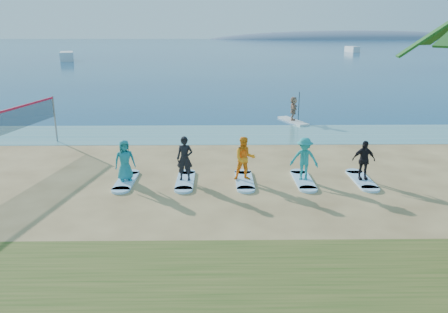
{
  "coord_description": "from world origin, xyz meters",
  "views": [
    {
      "loc": [
        -1.0,
        -14.54,
        5.89
      ],
      "look_at": [
        -0.77,
        2.0,
        1.1
      ],
      "focal_mm": 35.0,
      "sensor_mm": 36.0,
      "label": 1
    }
  ],
  "objects_px": {
    "paddleboard": "(293,121)",
    "paddleboarder": "(293,108)",
    "student_2": "(245,159)",
    "boat_offshore_b": "(352,52)",
    "surfboard_2": "(244,181)",
    "surfboard_1": "(185,181)",
    "student_3": "(304,159)",
    "student_4": "(364,160)",
    "student_1": "(185,159)",
    "student_0": "(125,160)",
    "surfboard_4": "(362,180)",
    "boat_offshore_a": "(67,60)",
    "surfboard_0": "(126,181)",
    "volleyball_net": "(1,124)",
    "surfboard_3": "(303,180)"
  },
  "relations": [
    {
      "from": "volleyball_net",
      "to": "student_0",
      "type": "relative_size",
      "value": 5.41
    },
    {
      "from": "volleyball_net",
      "to": "boat_offshore_a",
      "type": "distance_m",
      "value": 75.02
    },
    {
      "from": "surfboard_0",
      "to": "boat_offshore_a",
      "type": "bearing_deg",
      "value": 109.88
    },
    {
      "from": "surfboard_3",
      "to": "volleyball_net",
      "type": "bearing_deg",
      "value": 169.64
    },
    {
      "from": "student_4",
      "to": "surfboard_4",
      "type": "bearing_deg",
      "value": 0.0
    },
    {
      "from": "volleyball_net",
      "to": "student_1",
      "type": "xyz_separation_m",
      "value": [
        8.29,
        -2.39,
        -0.92
      ]
    },
    {
      "from": "boat_offshore_a",
      "to": "paddleboarder",
      "type": "bearing_deg",
      "value": -77.51
    },
    {
      "from": "student_2",
      "to": "student_3",
      "type": "bearing_deg",
      "value": -6.03
    },
    {
      "from": "paddleboarder",
      "to": "student_0",
      "type": "height_order",
      "value": "student_0"
    },
    {
      "from": "surfboard_2",
      "to": "student_2",
      "type": "bearing_deg",
      "value": 0.0
    },
    {
      "from": "volleyball_net",
      "to": "surfboard_1",
      "type": "xyz_separation_m",
      "value": [
        8.29,
        -2.39,
        -1.86
      ]
    },
    {
      "from": "paddleboard",
      "to": "boat_offshore_a",
      "type": "distance_m",
      "value": 71.88
    },
    {
      "from": "student_3",
      "to": "surfboard_2",
      "type": "bearing_deg",
      "value": -164.35
    },
    {
      "from": "paddleboard",
      "to": "surfboard_4",
      "type": "distance_m",
      "value": 11.99
    },
    {
      "from": "boat_offshore_b",
      "to": "surfboard_0",
      "type": "bearing_deg",
      "value": -115.26
    },
    {
      "from": "surfboard_2",
      "to": "student_4",
      "type": "bearing_deg",
      "value": 0.0
    },
    {
      "from": "boat_offshore_b",
      "to": "student_3",
      "type": "xyz_separation_m",
      "value": [
        -34.53,
        -109.36,
        0.95
      ]
    },
    {
      "from": "student_2",
      "to": "student_4",
      "type": "height_order",
      "value": "student_2"
    },
    {
      "from": "volleyball_net",
      "to": "paddleboarder",
      "type": "xyz_separation_m",
      "value": [
        14.64,
        9.58,
        -1.0
      ]
    },
    {
      "from": "paddleboard",
      "to": "paddleboarder",
      "type": "bearing_deg",
      "value": 0.0
    },
    {
      "from": "paddleboard",
      "to": "surfboard_4",
      "type": "xyz_separation_m",
      "value": [
        0.81,
        -11.97,
        -0.01
      ]
    },
    {
      "from": "boat_offshore_b",
      "to": "surfboard_1",
      "type": "bearing_deg",
      "value": -114.16
    },
    {
      "from": "student_4",
      "to": "student_1",
      "type": "bearing_deg",
      "value": 177.7
    },
    {
      "from": "surfboard_1",
      "to": "student_3",
      "type": "height_order",
      "value": "student_3"
    },
    {
      "from": "volleyball_net",
      "to": "paddleboard",
      "type": "xyz_separation_m",
      "value": [
        14.64,
        9.58,
        -1.84
      ]
    },
    {
      "from": "paddleboarder",
      "to": "surfboard_2",
      "type": "height_order",
      "value": "paddleboarder"
    },
    {
      "from": "student_0",
      "to": "surfboard_0",
      "type": "bearing_deg",
      "value": 0.0
    },
    {
      "from": "surfboard_3",
      "to": "paddleboarder",
      "type": "bearing_deg",
      "value": 82.5
    },
    {
      "from": "paddleboarder",
      "to": "student_0",
      "type": "relative_size",
      "value": 0.94
    },
    {
      "from": "paddleboard",
      "to": "student_2",
      "type": "height_order",
      "value": "student_2"
    },
    {
      "from": "student_2",
      "to": "surfboard_4",
      "type": "bearing_deg",
      "value": -6.03
    },
    {
      "from": "surfboard_1",
      "to": "student_4",
      "type": "xyz_separation_m",
      "value": [
        7.17,
        0.0,
        0.85
      ]
    },
    {
      "from": "paddleboard",
      "to": "boat_offshore_a",
      "type": "bearing_deg",
      "value": 99.02
    },
    {
      "from": "boat_offshore_b",
      "to": "paddleboarder",
      "type": "bearing_deg",
      "value": -113.08
    },
    {
      "from": "paddleboard",
      "to": "surfboard_2",
      "type": "height_order",
      "value": "paddleboard"
    },
    {
      "from": "surfboard_2",
      "to": "student_4",
      "type": "height_order",
      "value": "student_4"
    },
    {
      "from": "paddleboarder",
      "to": "student_0",
      "type": "distance_m",
      "value": 14.82
    },
    {
      "from": "surfboard_3",
      "to": "student_4",
      "type": "xyz_separation_m",
      "value": [
        2.39,
        0.0,
        0.85
      ]
    },
    {
      "from": "surfboard_1",
      "to": "student_2",
      "type": "distance_m",
      "value": 2.56
    },
    {
      "from": "student_2",
      "to": "boat_offshore_b",
      "type": "bearing_deg",
      "value": 65.32
    },
    {
      "from": "paddleboarder",
      "to": "surfboard_4",
      "type": "height_order",
      "value": "paddleboarder"
    },
    {
      "from": "student_2",
      "to": "paddleboarder",
      "type": "bearing_deg",
      "value": 65.64
    },
    {
      "from": "paddleboarder",
      "to": "student_4",
      "type": "height_order",
      "value": "student_4"
    },
    {
      "from": "student_3",
      "to": "surfboard_4",
      "type": "bearing_deg",
      "value": 15.65
    },
    {
      "from": "student_3",
      "to": "boat_offshore_a",
      "type": "bearing_deg",
      "value": 130.26
    },
    {
      "from": "surfboard_0",
      "to": "student_3",
      "type": "xyz_separation_m",
      "value": [
        7.17,
        0.0,
        0.91
      ]
    },
    {
      "from": "paddleboarder",
      "to": "surfboard_2",
      "type": "distance_m",
      "value": 12.63
    },
    {
      "from": "surfboard_0",
      "to": "surfboard_2",
      "type": "distance_m",
      "value": 4.78
    },
    {
      "from": "volleyball_net",
      "to": "student_1",
      "type": "distance_m",
      "value": 8.68
    },
    {
      "from": "surfboard_3",
      "to": "student_1",
      "type": "bearing_deg",
      "value": 180.0
    }
  ]
}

